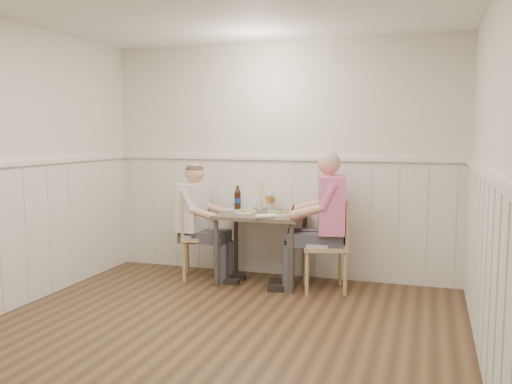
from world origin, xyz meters
TOP-DOWN VIEW (x-y plane):
  - ground_plane at (0.00, 0.00)m, footprint 4.50×4.50m
  - room_shell at (0.00, 0.00)m, footprint 4.04×4.54m
  - wainscot at (0.00, 0.69)m, footprint 4.00×4.49m
  - dining_table at (-0.09, 1.84)m, footprint 0.91×0.70m
  - chair_right at (0.66, 1.80)m, footprint 0.54×0.54m
  - chair_left at (-0.83, 1.82)m, footprint 0.57×0.57m
  - man_in_pink at (0.62, 1.78)m, footprint 0.73×0.53m
  - diner_cream at (-0.83, 1.78)m, footprint 0.61×0.42m
  - plate_man at (0.11, 1.80)m, footprint 0.26×0.26m
  - plate_diner at (-0.29, 1.82)m, footprint 0.24×0.24m
  - beer_glass_a at (-0.05, 2.11)m, footprint 0.07×0.07m
  - beer_glass_b at (-0.06, 2.01)m, footprint 0.08×0.08m
  - beer_bottle at (-0.43, 2.03)m, footprint 0.08×0.08m
  - rolled_napkin at (0.04, 1.53)m, footprint 0.18×0.16m
  - grass_vase at (-0.18, 2.08)m, footprint 0.04×0.04m
  - gingham_mat at (-0.42, 2.05)m, footprint 0.37×0.34m

SIDE VIEW (x-z plane):
  - ground_plane at x=0.00m, z-range 0.00..0.00m
  - chair_right at x=0.66m, z-range 0.04..0.97m
  - chair_left at x=-0.83m, z-range 0.04..0.99m
  - diner_cream at x=-0.83m, z-range -0.11..1.19m
  - man_in_pink at x=0.62m, z-range -0.12..1.33m
  - dining_table at x=-0.09m, z-range 0.27..1.02m
  - wainscot at x=0.00m, z-range 0.02..1.36m
  - gingham_mat at x=-0.42m, z-range 0.75..0.76m
  - plate_diner at x=-0.29m, z-range 0.74..0.80m
  - plate_man at x=0.11m, z-range 0.74..0.80m
  - rolled_napkin at x=0.04m, z-range 0.75..0.79m
  - beer_glass_a at x=-0.05m, z-range 0.78..0.96m
  - beer_bottle at x=-0.43m, z-range 0.74..1.00m
  - beer_glass_b at x=-0.06m, z-range 0.79..0.99m
  - grass_vase at x=-0.18m, z-range 0.73..1.06m
  - room_shell at x=0.00m, z-range 0.22..2.82m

